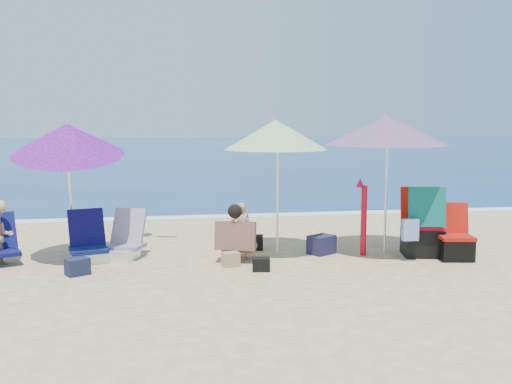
{
  "coord_description": "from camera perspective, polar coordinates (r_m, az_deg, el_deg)",
  "views": [
    {
      "loc": [
        -1.72,
        -7.76,
        2.19
      ],
      "look_at": [
        -0.3,
        1.0,
        1.1
      ],
      "focal_mm": 39.13,
      "sensor_mm": 36.0,
      "label": 1
    }
  ],
  "objects": [
    {
      "name": "sea",
      "position": [
        52.84,
        -7.33,
        4.49
      ],
      "size": [
        120.0,
        80.0,
        0.12
      ],
      "color": "navy",
      "rests_on": "ground"
    },
    {
      "name": "furled_umbrella",
      "position": [
        9.44,
        10.88,
        -2.15
      ],
      "size": [
        0.21,
        0.19,
        1.29
      ],
      "color": "#B60D1E",
      "rests_on": "ground"
    },
    {
      "name": "bag_tan",
      "position": [
        8.66,
        -2.6,
        -6.91
      ],
      "size": [
        0.29,
        0.23,
        0.22
      ],
      "color": "tan",
      "rests_on": "ground"
    },
    {
      "name": "umbrella_striped",
      "position": [
        9.29,
        2.04,
        5.86
      ],
      "size": [
        1.94,
        1.94,
        2.29
      ],
      "color": "white",
      "rests_on": "ground"
    },
    {
      "name": "camp_chair_right",
      "position": [
        9.67,
        16.63,
        -3.8
      ],
      "size": [
        0.92,
        0.86,
        1.18
      ],
      "color": "red",
      "rests_on": "ground"
    },
    {
      "name": "bag_black_b",
      "position": [
        8.4,
        0.53,
        -7.4
      ],
      "size": [
        0.29,
        0.22,
        0.2
      ],
      "color": "black",
      "rests_on": "ground"
    },
    {
      "name": "camp_chair_left",
      "position": [
        9.62,
        19.67,
        -4.91
      ],
      "size": [
        0.64,
        0.66,
        0.91
      ],
      "color": "#A4130B",
      "rests_on": "ground"
    },
    {
      "name": "bag_black_a",
      "position": [
        9.8,
        -0.27,
        -5.17
      ],
      "size": [
        0.37,
        0.3,
        0.25
      ],
      "color": "black",
      "rests_on": "ground"
    },
    {
      "name": "bag_navy_a",
      "position": [
        8.58,
        -17.79,
        -7.28
      ],
      "size": [
        0.39,
        0.36,
        0.25
      ],
      "color": "#191D37",
      "rests_on": "ground"
    },
    {
      "name": "chair_navy",
      "position": [
        9.39,
        -16.64,
        -5.45
      ],
      "size": [
        0.76,
        0.86,
        0.8
      ],
      "color": "#0C1846",
      "rests_on": "ground"
    },
    {
      "name": "umbrella_turquoise",
      "position": [
        9.58,
        13.15,
        6.11
      ],
      "size": [
        2.21,
        2.21,
        2.36
      ],
      "color": "white",
      "rests_on": "ground"
    },
    {
      "name": "foam",
      "position": [
        13.16,
        -1.56,
        -2.51
      ],
      "size": [
        120.0,
        0.5,
        0.04
      ],
      "color": "white",
      "rests_on": "ground"
    },
    {
      "name": "ground",
      "position": [
        8.25,
        3.2,
        -8.41
      ],
      "size": [
        120.0,
        120.0,
        0.0
      ],
      "color": "#D8BC84",
      "rests_on": "ground"
    },
    {
      "name": "chair_rainbow",
      "position": [
        9.43,
        -13.5,
        -5.34
      ],
      "size": [
        0.82,
        0.89,
        0.78
      ],
      "color": "#CD6548",
      "rests_on": "ground"
    },
    {
      "name": "umbrella_blue",
      "position": [
        9.3,
        -18.71,
        5.13
      ],
      "size": [
        1.82,
        1.89,
        2.38
      ],
      "color": "white",
      "rests_on": "ground"
    },
    {
      "name": "person_center",
      "position": [
        8.99,
        -1.77,
        -4.14
      ],
      "size": [
        0.76,
        0.76,
        0.94
      ],
      "color": "tan",
      "rests_on": "ground"
    },
    {
      "name": "bag_navy_b",
      "position": [
        9.53,
        6.71,
        -5.36
      ],
      "size": [
        0.52,
        0.48,
        0.31
      ],
      "color": "#1E1C3D",
      "rests_on": "ground"
    }
  ]
}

